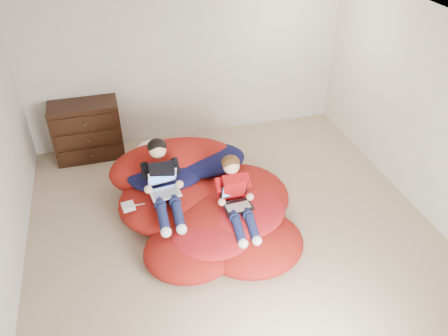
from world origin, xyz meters
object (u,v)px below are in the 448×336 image
dresser (87,131)px  laptop_white (164,186)px  younger_boy (236,193)px  older_boy (163,179)px  beanbag_pile (204,202)px  laptop_black (236,199)px

dresser → laptop_white: (0.87, -1.93, 0.18)m
dresser → younger_boy: size_ratio=1.08×
dresser → laptop_white: bearing=-65.6°
dresser → older_boy: 2.06m
dresser → younger_boy: bearing=-54.1°
beanbag_pile → laptop_white: laptop_white is taller
older_boy → laptop_white: (-0.00, -0.07, -0.05)m
dresser → younger_boy: (1.66, -2.30, 0.18)m
older_boy → laptop_white: older_boy is taller
older_boy → laptop_black: bearing=-30.7°
older_boy → laptop_white: 0.09m
beanbag_pile → older_boy: size_ratio=2.12×
beanbag_pile → older_boy: (-0.49, 0.05, 0.43)m
beanbag_pile → dresser: bearing=125.6°
dresser → laptop_white: 2.12m
beanbag_pile → laptop_white: size_ratio=6.29×
dresser → beanbag_pile: bearing=-54.4°
beanbag_pile → younger_boy: bearing=-52.9°
beanbag_pile → younger_boy: size_ratio=2.53×
laptop_white → beanbag_pile: bearing=2.7°
younger_boy → older_boy: bearing=150.7°
beanbag_pile → younger_boy: 0.62m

